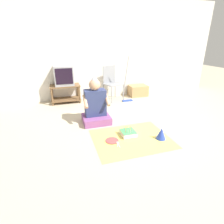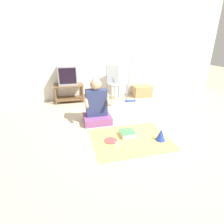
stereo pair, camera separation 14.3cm
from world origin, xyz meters
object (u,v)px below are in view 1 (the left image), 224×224
folding_chair (111,81)px  dust_mop (126,88)px  tv (64,76)px  paper_plate (112,141)px  cardboard_box_stack (138,91)px  person_seated (96,107)px  birthday_cake (128,133)px  party_hat_blue (161,133)px

folding_chair → dust_mop: bearing=-27.8°
tv → paper_plate: size_ratio=2.26×
dust_mop → folding_chair: bearing=152.2°
folding_chair → cardboard_box_stack: 0.92m
paper_plate → cardboard_box_stack: bearing=56.1°
cardboard_box_stack → person_seated: bearing=-138.2°
tv → cardboard_box_stack: (2.04, -0.02, -0.55)m
tv → birthday_cake: tv is taller
tv → birthday_cake: 2.37m
tv → birthday_cake: (0.90, -2.10, -0.65)m
dust_mop → birthday_cake: (-0.67, -1.79, -0.29)m
folding_chair → paper_plate: bearing=-106.8°
party_hat_blue → tv: bearing=120.1°
person_seated → tv: bearing=109.3°
dust_mop → tv: bearing=168.9°
tv → party_hat_blue: (1.37, -2.36, -0.59)m
dust_mop → party_hat_blue: bearing=-95.4°
person_seated → cardboard_box_stack: bearing=41.8°
paper_plate → tv: bearing=104.8°
person_seated → party_hat_blue: size_ratio=4.78×
birthday_cake → paper_plate: size_ratio=1.14×
cardboard_box_stack → birthday_cake: bearing=-118.8°
person_seated → birthday_cake: (0.40, -0.70, -0.27)m
cardboard_box_stack → birthday_cake: size_ratio=2.14×
tv → cardboard_box_stack: 2.11m
cardboard_box_stack → birthday_cake: 2.38m
party_hat_blue → paper_plate: 0.81m
person_seated → paper_plate: size_ratio=4.39×
folding_chair → party_hat_blue: bearing=-85.8°
tv → dust_mop: bearing=-11.1°
folding_chair → cardboard_box_stack: folding_chair is taller
person_seated → birthday_cake: size_ratio=3.84×
folding_chair → person_seated: size_ratio=0.96×
cardboard_box_stack → paper_plate: cardboard_box_stack is taller
dust_mop → person_seated: dust_mop is taller
folding_chair → party_hat_blue: size_ratio=4.60×
birthday_cake → party_hat_blue: party_hat_blue is taller
person_seated → party_hat_blue: bearing=-47.6°
dust_mop → paper_plate: size_ratio=5.51×
person_seated → party_hat_blue: person_seated is taller
tv → person_seated: size_ratio=0.51×
folding_chair → dust_mop: (0.36, -0.19, -0.18)m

